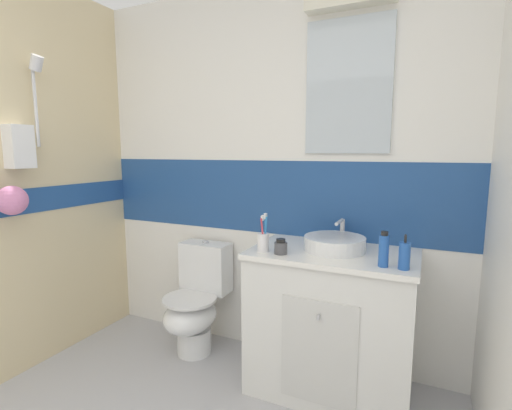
{
  "coord_description": "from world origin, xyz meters",
  "views": [
    {
      "loc": [
        1.0,
        0.07,
        1.41
      ],
      "look_at": [
        0.14,
        1.93,
        1.12
      ],
      "focal_mm": 26.12,
      "sensor_mm": 36.0,
      "label": 1
    }
  ],
  "objects_px": {
    "toothbrush_cup": "(263,240)",
    "deodorant_spray_can": "(384,250)",
    "toilet": "(196,302)",
    "hair_gel_jar": "(281,247)",
    "sink_basin": "(335,243)",
    "soap_dispenser": "(404,256)"
  },
  "relations": [
    {
      "from": "deodorant_spray_can",
      "to": "hair_gel_jar",
      "type": "bearing_deg",
      "value": 179.72
    },
    {
      "from": "hair_gel_jar",
      "to": "deodorant_spray_can",
      "type": "bearing_deg",
      "value": -0.28
    },
    {
      "from": "toothbrush_cup",
      "to": "deodorant_spray_can",
      "type": "bearing_deg",
      "value": -0.86
    },
    {
      "from": "sink_basin",
      "to": "toothbrush_cup",
      "type": "bearing_deg",
      "value": -152.5
    },
    {
      "from": "toilet",
      "to": "hair_gel_jar",
      "type": "bearing_deg",
      "value": -16.76
    },
    {
      "from": "toilet",
      "to": "soap_dispenser",
      "type": "distance_m",
      "value": 1.48
    },
    {
      "from": "toothbrush_cup",
      "to": "deodorant_spray_can",
      "type": "height_order",
      "value": "toothbrush_cup"
    },
    {
      "from": "toilet",
      "to": "deodorant_spray_can",
      "type": "height_order",
      "value": "deodorant_spray_can"
    },
    {
      "from": "toilet",
      "to": "soap_dispenser",
      "type": "xyz_separation_m",
      "value": [
        1.35,
        -0.22,
        0.56
      ]
    },
    {
      "from": "sink_basin",
      "to": "soap_dispenser",
      "type": "relative_size",
      "value": 2.26
    },
    {
      "from": "toilet",
      "to": "soap_dispenser",
      "type": "relative_size",
      "value": 4.47
    },
    {
      "from": "toothbrush_cup",
      "to": "hair_gel_jar",
      "type": "distance_m",
      "value": 0.11
    },
    {
      "from": "toilet",
      "to": "toothbrush_cup",
      "type": "relative_size",
      "value": 3.5
    },
    {
      "from": "deodorant_spray_can",
      "to": "toothbrush_cup",
      "type": "bearing_deg",
      "value": 179.14
    },
    {
      "from": "sink_basin",
      "to": "soap_dispenser",
      "type": "xyz_separation_m",
      "value": [
        0.38,
        -0.2,
        0.02
      ]
    },
    {
      "from": "deodorant_spray_can",
      "to": "hair_gel_jar",
      "type": "relative_size",
      "value": 2.08
    },
    {
      "from": "sink_basin",
      "to": "toilet",
      "type": "bearing_deg",
      "value": 178.86
    },
    {
      "from": "soap_dispenser",
      "to": "hair_gel_jar",
      "type": "distance_m",
      "value": 0.64
    },
    {
      "from": "toothbrush_cup",
      "to": "deodorant_spray_can",
      "type": "relative_size",
      "value": 1.25
    },
    {
      "from": "toilet",
      "to": "toothbrush_cup",
      "type": "height_order",
      "value": "toothbrush_cup"
    },
    {
      "from": "toothbrush_cup",
      "to": "sink_basin",
      "type": "bearing_deg",
      "value": 27.5
    },
    {
      "from": "hair_gel_jar",
      "to": "sink_basin",
      "type": "bearing_deg",
      "value": 37.6
    }
  ]
}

